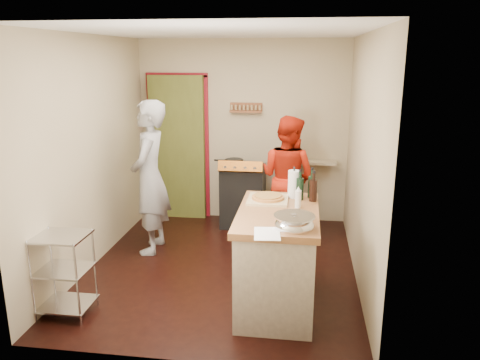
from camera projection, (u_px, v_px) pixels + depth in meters
name	position (u px, v px, depth m)	size (l,w,h in m)	color
floor	(223.00, 267.00, 5.42)	(3.50, 3.50, 0.00)	black
back_wall	(200.00, 142.00, 6.92)	(3.00, 0.44, 2.60)	tan
left_wall	(91.00, 153.00, 5.28)	(0.04, 3.50, 2.60)	tan
right_wall	(363.00, 161.00, 4.88)	(0.04, 3.50, 2.60)	tan
ceiling	(220.00, 31.00, 4.74)	(3.00, 3.50, 0.02)	white
stove	(243.00, 195.00, 6.66)	(0.60, 0.63, 1.00)	black
wire_shelving	(64.00, 271.00, 4.33)	(0.48, 0.40, 0.80)	silver
island	(278.00, 256.00, 4.49)	(0.75, 1.39, 1.27)	beige
person_stripe	(150.00, 178.00, 5.66)	(0.68, 0.45, 1.87)	#B2B3B8
person_red	(287.00, 177.00, 6.18)	(0.79, 0.62, 1.63)	red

